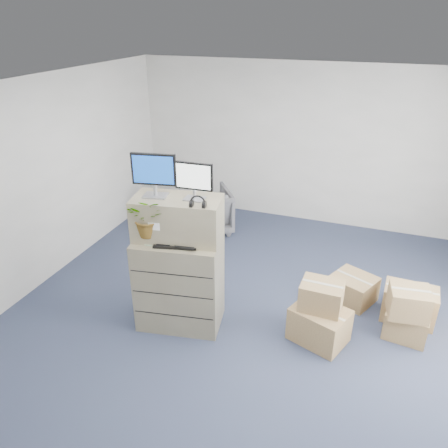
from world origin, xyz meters
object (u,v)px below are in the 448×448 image
(office_chair, at_px, (206,208))
(monitor_left, at_px, (154,173))
(keyboard, at_px, (176,244))
(water_bottle, at_px, (184,226))
(filing_cabinet_lower, at_px, (180,282))
(monitor_right, at_px, (194,179))
(potted_plant, at_px, (149,222))

(office_chair, bearing_deg, monitor_left, 64.49)
(keyboard, distance_m, water_bottle, 0.25)
(monitor_left, height_order, office_chair, monitor_left)
(water_bottle, bearing_deg, monitor_left, -166.85)
(filing_cabinet_lower, bearing_deg, monitor_right, 14.77)
(monitor_left, height_order, keyboard, monitor_left)
(monitor_right, bearing_deg, water_bottle, 174.64)
(potted_plant, bearing_deg, keyboard, 5.31)
(filing_cabinet_lower, xyz_separation_m, potted_plant, (-0.26, -0.15, 0.84))
(monitor_right, height_order, keyboard, monitor_right)
(monitor_left, distance_m, office_chair, 2.89)
(monitor_left, xyz_separation_m, water_bottle, (0.31, 0.07, -0.63))
(keyboard, xyz_separation_m, office_chair, (-0.71, 2.58, -0.75))
(monitor_left, distance_m, water_bottle, 0.70)
(monitor_left, bearing_deg, monitor_right, -2.53)
(office_chair, bearing_deg, water_bottle, 71.80)
(monitor_right, bearing_deg, filing_cabinet_lower, -158.25)
(monitor_left, distance_m, potted_plant, 0.54)
(filing_cabinet_lower, relative_size, office_chair, 1.37)
(filing_cabinet_lower, xyz_separation_m, water_bottle, (0.05, 0.09, 0.72))
(monitor_left, xyz_separation_m, monitor_right, (0.45, 0.07, -0.04))
(filing_cabinet_lower, bearing_deg, office_chair, 95.42)
(potted_plant, bearing_deg, filing_cabinet_lower, 29.98)
(potted_plant, bearing_deg, monitor_right, 27.70)
(filing_cabinet_lower, xyz_separation_m, monitor_right, (0.19, 0.09, 1.31))
(potted_plant, height_order, office_chair, potted_plant)
(water_bottle, xyz_separation_m, potted_plant, (-0.31, -0.24, 0.11))
(monitor_right, xyz_separation_m, office_chair, (-0.85, 2.37, -1.47))
(water_bottle, distance_m, office_chair, 2.62)
(keyboard, bearing_deg, filing_cabinet_lower, 94.48)
(monitor_right, relative_size, keyboard, 0.88)
(keyboard, distance_m, office_chair, 2.78)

